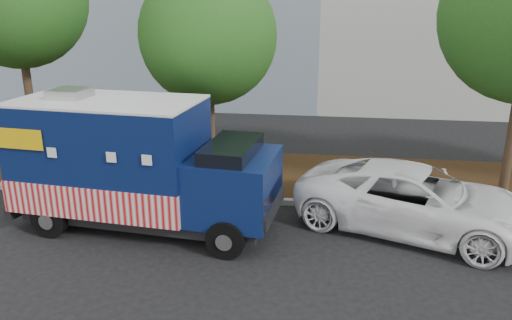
# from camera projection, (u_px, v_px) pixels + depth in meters

# --- Properties ---
(ground) EXTENTS (120.00, 120.00, 0.00)m
(ground) POSITION_uv_depth(u_px,v_px,m) (221.00, 223.00, 12.15)
(ground) COLOR black
(ground) RESTS_ON ground
(curb) EXTENTS (120.00, 0.18, 0.15)m
(curb) POSITION_uv_depth(u_px,v_px,m) (232.00, 199.00, 13.44)
(curb) COLOR #9E9E99
(curb) RESTS_ON ground
(mulch_strip) EXTENTS (120.00, 4.00, 0.15)m
(mulch_strip) POSITION_uv_depth(u_px,v_px,m) (244.00, 173.00, 15.42)
(mulch_strip) COLOR black
(mulch_strip) RESTS_ON ground
(tree_b) EXTENTS (3.98, 3.98, 6.20)m
(tree_b) POSITION_uv_depth(u_px,v_px,m) (208.00, 36.00, 14.29)
(tree_b) COLOR #38281C
(tree_b) RESTS_ON ground
(sign_post) EXTENTS (0.06, 0.06, 2.40)m
(sign_post) POSITION_uv_depth(u_px,v_px,m) (139.00, 149.00, 13.97)
(sign_post) COLOR #473828
(sign_post) RESTS_ON ground
(food_truck) EXTENTS (6.36, 2.88, 3.25)m
(food_truck) POSITION_uv_depth(u_px,v_px,m) (133.00, 167.00, 11.63)
(food_truck) COLOR black
(food_truck) RESTS_ON ground
(white_car) EXTENTS (6.02, 4.26, 1.52)m
(white_car) POSITION_uv_depth(u_px,v_px,m) (416.00, 200.00, 11.59)
(white_car) COLOR white
(white_car) RESTS_ON ground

